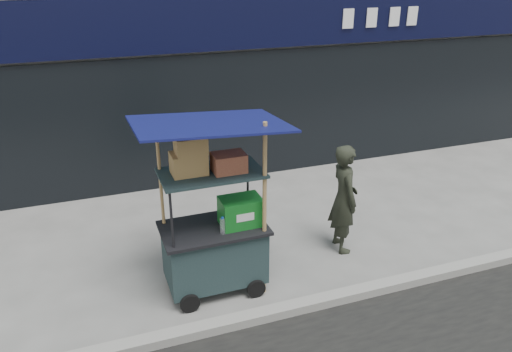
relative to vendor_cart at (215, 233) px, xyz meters
name	(u,v)px	position (x,y,z in m)	size (l,w,h in m)	color
ground	(328,292)	(1.30, -0.59, -0.81)	(80.00, 80.00, 0.00)	slate
curb	(336,298)	(1.30, -0.79, -0.75)	(80.00, 0.18, 0.12)	gray
vendor_cart	(215,233)	(0.00, 0.00, 0.00)	(1.72, 1.22, 2.31)	#1A2B2C
vendor_man	(344,198)	(1.98, 0.33, -0.01)	(0.58, 0.38, 1.60)	black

